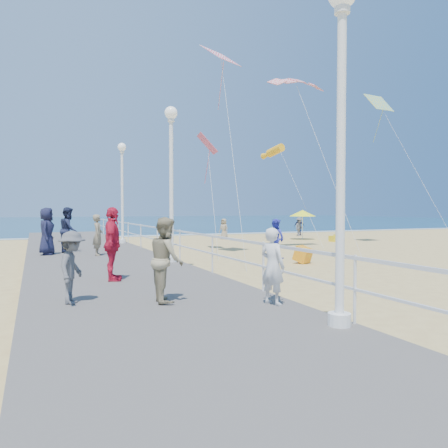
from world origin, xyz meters
name	(u,v)px	position (x,y,z in m)	size (l,w,h in m)	color
ground	(302,265)	(0.00, 0.00, 0.00)	(160.00, 160.00, 0.00)	tan
ocean	(94,221)	(0.00, 65.00, 0.01)	(160.00, 90.00, 0.05)	#0D334F
surf_line	(162,235)	(0.00, 20.50, 0.03)	(160.00, 1.20, 0.04)	silver
boardwalk	(108,271)	(-7.50, 0.00, 0.20)	(5.00, 44.00, 0.40)	#64605A
railing	(180,237)	(-5.05, 0.00, 1.25)	(0.05, 42.00, 0.55)	white
lamp_post_near	(341,115)	(-5.35, -9.00, 3.66)	(0.44, 0.44, 5.32)	white
lamp_post_mid	(171,167)	(-5.35, 0.00, 3.66)	(0.44, 0.44, 5.32)	white
lamp_post_far	(122,182)	(-5.35, 9.00, 3.66)	(0.44, 0.44, 5.32)	white
woman_holding_toddler	(273,266)	(-5.54, -7.25, 1.14)	(0.54, 0.35, 1.47)	silver
toddler_held	(276,239)	(-5.39, -7.10, 1.64)	(0.38, 0.30, 0.78)	#363DCD
spectator_1	(166,259)	(-7.32, -6.18, 1.23)	(0.81, 0.63, 1.67)	tan
spectator_2	(72,267)	(-9.04, -5.63, 1.10)	(0.91, 0.52, 1.40)	#4E4F53
spectator_3	(112,244)	(-7.88, -3.23, 1.34)	(1.10, 0.46, 1.87)	red
spectator_4	(47,231)	(-9.23, 4.18, 1.34)	(0.92, 0.60, 1.88)	#161831
spectator_6	(98,235)	(-7.40, 3.11, 1.21)	(0.59, 0.39, 1.61)	#7D6F56
spectator_7	(69,230)	(-8.35, 5.02, 1.35)	(0.92, 0.72, 1.89)	#1B213C
beach_walker_a	(299,227)	(10.26, 15.75, 0.77)	(1.00, 0.57, 1.54)	#585A5D
beach_walker_b	(299,226)	(10.99, 16.86, 0.74)	(0.87, 0.36, 1.48)	#1D1A3A
beach_walker_c	(224,229)	(3.07, 14.75, 0.76)	(0.74, 0.48, 1.52)	gray
box_kite	(303,256)	(0.33, 0.44, 0.30)	(0.55, 0.55, 0.60)	#E3590D
beach_umbrella	(302,213)	(8.04, 11.99, 1.91)	(1.90, 1.90, 2.14)	white
beach_chair_left	(339,237)	(10.15, 10.54, 0.20)	(0.55, 0.55, 0.40)	yellow
beach_chair_right	(334,239)	(8.95, 9.53, 0.20)	(0.55, 0.55, 0.40)	yellow
kite_parafoil	(297,81)	(3.11, 5.25, 8.98)	(3.14, 0.90, 0.30)	red
kite_windsock	(275,150)	(5.49, 11.51, 6.20)	(0.56, 0.56, 2.25)	#F2A414
kite_diamond_pink	(207,144)	(-1.37, 6.76, 5.62)	(1.33, 1.33, 0.02)	#DB506F
kite_diamond_multi	(379,103)	(10.05, 6.70, 8.82)	(1.56, 1.56, 0.02)	#1A9ADD
kite_diamond_redwhite	(221,56)	(-1.85, 3.84, 9.12)	(1.50, 1.50, 0.02)	#E31A41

